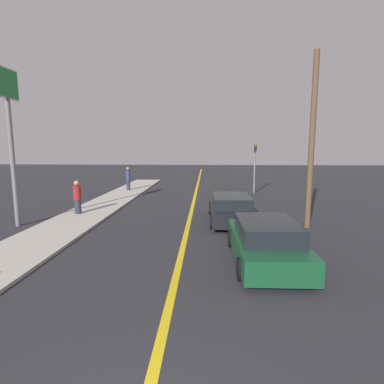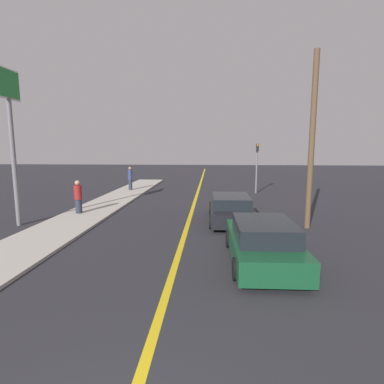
# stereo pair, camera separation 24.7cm
# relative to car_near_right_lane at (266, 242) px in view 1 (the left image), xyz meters

# --- Properties ---
(road_center_line) EXTENTS (0.20, 60.00, 0.01)m
(road_center_line) POSITION_rel_car_near_right_lane_xyz_m (-2.62, 11.16, -0.63)
(road_center_line) COLOR gold
(road_center_line) RESTS_ON ground_plane
(sidewalk_left) EXTENTS (2.56, 29.54, 0.11)m
(sidewalk_left) POSITION_rel_car_near_right_lane_xyz_m (-7.97, 7.93, -0.58)
(sidewalk_left) COLOR #ADA89E
(sidewalk_left) RESTS_ON ground_plane
(car_near_right_lane) EXTENTS (2.05, 4.33, 1.33)m
(car_near_right_lane) POSITION_rel_car_near_right_lane_xyz_m (0.00, 0.00, 0.00)
(car_near_right_lane) COLOR #144728
(car_near_right_lane) RESTS_ON ground_plane
(car_ahead_center) EXTENTS (2.04, 4.56, 1.27)m
(car_ahead_center) POSITION_rel_car_near_right_lane_xyz_m (-0.63, 5.08, -0.01)
(car_ahead_center) COLOR black
(car_ahead_center) RESTS_ON ground_plane
(pedestrian_mid_group) EXTENTS (0.39, 0.39, 1.70)m
(pedestrian_mid_group) POSITION_rel_car_near_right_lane_xyz_m (-8.40, 5.97, 0.32)
(pedestrian_mid_group) COLOR #282D3D
(pedestrian_mid_group) RESTS_ON sidewalk_left
(pedestrian_far_standing) EXTENTS (0.34, 0.34, 1.84)m
(pedestrian_far_standing) POSITION_rel_car_near_right_lane_xyz_m (-8.06, 14.73, 0.40)
(pedestrian_far_standing) COLOR #282D3D
(pedestrian_far_standing) RESTS_ON sidewalk_left
(traffic_light) EXTENTS (0.18, 0.40, 3.76)m
(traffic_light) POSITION_rel_car_near_right_lane_xyz_m (1.88, 14.21, 1.69)
(traffic_light) COLOR slate
(traffic_light) RESTS_ON ground_plane
(roadside_sign) EXTENTS (0.20, 1.54, 6.77)m
(roadside_sign) POSITION_rel_car_near_right_lane_xyz_m (-10.19, 3.78, 4.22)
(roadside_sign) COLOR slate
(roadside_sign) RESTS_ON ground_plane
(utility_pole) EXTENTS (0.24, 0.24, 7.40)m
(utility_pole) POSITION_rel_car_near_right_lane_xyz_m (2.63, 4.18, 3.06)
(utility_pole) COLOR brown
(utility_pole) RESTS_ON ground_plane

